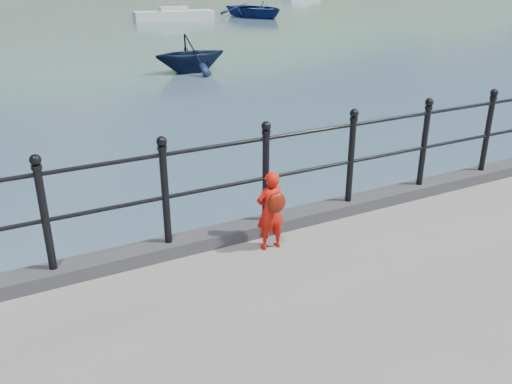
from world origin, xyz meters
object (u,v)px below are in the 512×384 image
railing (217,175)px  launch_navy (190,53)px  sailboat_near (174,16)px  launch_blue (256,9)px  child (271,210)px

railing → launch_navy: railing is taller
railing → launch_navy: 16.01m
railing → sailboat_near: (11.91, 35.07, -1.48)m
launch_navy → railing: bearing=158.1°
railing → launch_blue: 39.37m
sailboat_near → railing: bearing=-102.3°
railing → sailboat_near: 37.07m
child → sailboat_near: sailboat_near is taller
railing → sailboat_near: sailboat_near is taller
child → railing: bearing=-39.0°
launch_blue → launch_navy: launch_navy is taller
child → launch_navy: size_ratio=0.32×
child → launch_blue: child is taller
sailboat_near → child: bearing=-101.4°
launch_navy → sailboat_near: size_ratio=0.35×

